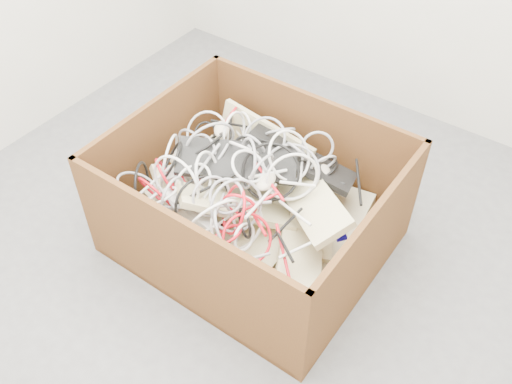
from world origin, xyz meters
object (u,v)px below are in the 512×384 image
Objects in this scene: power_strip_left at (193,169)px; vga_plug at (340,235)px; power_strip_right at (190,212)px; cardboard_box at (251,218)px.

power_strip_left is 0.69m from vga_plug.
power_strip_left is at bearing -136.22° from vga_plug.
power_strip_right is 0.61m from vga_plug.
power_strip_right is (0.12, -0.17, -0.05)m from power_strip_left.
cardboard_box is 0.49m from vga_plug.
power_strip_left is at bearing 126.58° from power_strip_right.
power_strip_left is 0.22m from power_strip_right.
vga_plug is at bearing -3.27° from cardboard_box.
power_strip_right is (-0.13, -0.24, 0.17)m from cardboard_box.
power_strip_left is 1.02× the size of power_strip_right.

